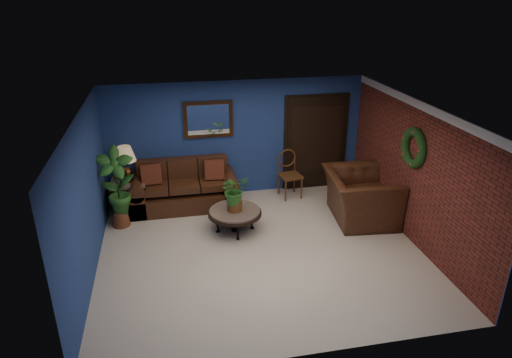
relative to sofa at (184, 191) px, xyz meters
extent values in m
plane|color=#BCAD9C|center=(1.20, -2.08, -0.32)|extent=(5.50, 5.50, 0.00)
cube|color=navy|center=(1.20, 0.42, 0.93)|extent=(5.50, 0.04, 2.50)
cube|color=navy|center=(-1.55, -2.08, 0.93)|extent=(0.04, 5.00, 2.50)
cube|color=maroon|center=(3.95, -2.08, 0.93)|extent=(0.04, 5.00, 2.50)
cube|color=silver|center=(1.20, -2.08, 2.18)|extent=(5.50, 5.00, 0.02)
cube|color=white|center=(3.92, -2.08, 2.11)|extent=(0.03, 5.00, 0.14)
cube|color=#432611|center=(0.60, 0.38, 1.40)|extent=(1.02, 0.06, 0.77)
cube|color=black|center=(2.95, 0.39, 0.73)|extent=(1.44, 0.06, 2.18)
torus|color=black|center=(3.89, -2.03, 1.38)|extent=(0.16, 0.72, 0.72)
cube|color=#462814|center=(0.00, -0.08, -0.14)|extent=(2.19, 0.95, 0.36)
cube|color=#462814|center=(0.00, 0.26, 0.18)|extent=(1.87, 0.26, 0.90)
cube|color=#462814|center=(-0.62, -0.14, 0.19)|extent=(0.60, 0.65, 0.14)
cube|color=#462814|center=(0.00, -0.14, 0.19)|extent=(0.60, 0.65, 0.14)
cube|color=#462814|center=(0.62, -0.14, 0.19)|extent=(0.60, 0.65, 0.14)
cube|color=#462814|center=(-0.94, -0.08, -0.07)|extent=(0.32, 0.95, 0.50)
cube|color=#462814|center=(0.94, -0.08, -0.07)|extent=(0.32, 0.95, 0.50)
cube|color=#602618|center=(-0.64, -0.10, 0.46)|extent=(0.40, 0.12, 0.40)
cube|color=#602618|center=(0.64, -0.10, 0.46)|extent=(0.40, 0.12, 0.40)
cylinder|color=#524E48|center=(0.86, -1.29, 0.08)|extent=(0.94, 0.94, 0.05)
cylinder|color=black|center=(0.86, -1.29, 0.05)|extent=(1.00, 1.00, 0.05)
cylinder|color=black|center=(0.86, -1.29, -0.13)|extent=(0.14, 0.14, 0.38)
cube|color=#524E48|center=(-1.10, -0.03, 0.31)|extent=(0.68, 0.68, 0.05)
cube|color=black|center=(-1.10, -0.03, 0.27)|extent=(0.72, 0.72, 0.04)
cube|color=black|center=(-1.10, -0.03, -0.20)|extent=(0.61, 0.61, 0.03)
cylinder|color=black|center=(-1.39, -0.32, -0.01)|extent=(0.03, 0.03, 0.63)
cylinder|color=black|center=(-0.82, -0.32, -0.01)|extent=(0.03, 0.03, 0.63)
cylinder|color=black|center=(-1.39, 0.25, -0.01)|extent=(0.03, 0.03, 0.63)
cylinder|color=black|center=(-0.82, 0.25, -0.01)|extent=(0.03, 0.03, 0.63)
cylinder|color=#432611|center=(-1.10, -0.03, 0.36)|extent=(0.25, 0.25, 0.05)
sphere|color=#432611|center=(-1.10, -0.03, 0.49)|extent=(0.23, 0.23, 0.23)
cylinder|color=#432611|center=(-1.10, -0.03, 0.68)|extent=(0.03, 0.03, 0.30)
cone|color=tan|center=(-1.10, -0.03, 0.89)|extent=(0.42, 0.42, 0.30)
cube|color=#562C18|center=(2.28, -0.03, 0.16)|extent=(0.50, 0.50, 0.04)
torus|color=#562C18|center=(2.25, 0.16, 0.51)|extent=(0.42, 0.10, 0.42)
cylinder|color=#562C18|center=(2.12, -0.25, -0.09)|extent=(0.04, 0.04, 0.46)
cylinder|color=#562C18|center=(2.49, -0.19, -0.09)|extent=(0.04, 0.04, 0.46)
cylinder|color=#562C18|center=(2.06, 0.12, -0.09)|extent=(0.04, 0.04, 0.46)
cylinder|color=#562C18|center=(2.43, 0.18, -0.09)|extent=(0.04, 0.04, 0.46)
imported|color=#462814|center=(3.35, -1.28, 0.15)|extent=(1.41, 1.58, 0.95)
cylinder|color=brown|center=(0.86, -1.29, 0.20)|extent=(0.28, 0.28, 0.18)
imported|color=#1C5219|center=(0.86, -1.29, 0.52)|extent=(0.61, 0.57, 0.57)
cylinder|color=brown|center=(3.55, -1.58, -0.22)|extent=(0.26, 0.26, 0.20)
imported|color=#1C5219|center=(3.55, -1.58, 0.14)|extent=(0.41, 0.36, 0.63)
cylinder|color=brown|center=(-1.25, -0.65, -0.17)|extent=(0.34, 0.34, 0.30)
imported|color=#1C5219|center=(-1.25, -0.65, 0.59)|extent=(0.71, 0.50, 1.32)
camera|label=1|loc=(-0.24, -8.77, 3.96)|focal=32.00mm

